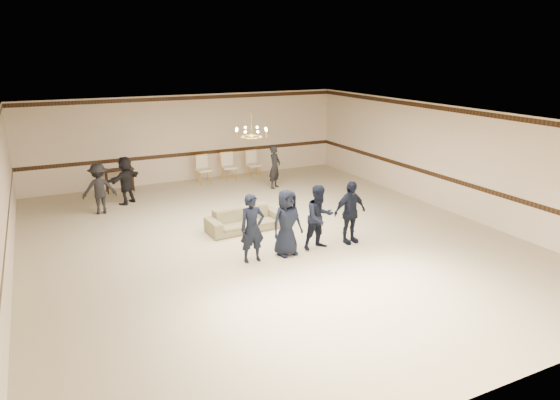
{
  "coord_description": "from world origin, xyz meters",
  "views": [
    {
      "loc": [
        -5.15,
        -11.2,
        4.78
      ],
      "look_at": [
        0.11,
        -0.5,
        1.19
      ],
      "focal_mm": 32.07,
      "sensor_mm": 36.0,
      "label": 1
    }
  ],
  "objects": [
    {
      "name": "boy_b",
      "position": [
        -0.02,
        -1.15,
        0.82
      ],
      "size": [
        0.85,
        0.6,
        1.63
      ],
      "primitive_type": "imported",
      "rotation": [
        0.0,
        0.0,
        0.11
      ],
      "color": "black",
      "rests_on": "floor"
    },
    {
      "name": "banquet_chair_left",
      "position": [
        0.27,
        6.25,
        0.51
      ],
      "size": [
        0.54,
        0.54,
        1.03
      ],
      "primitive_type": null,
      "rotation": [
        0.0,
        0.0,
        0.1
      ],
      "color": "#F4EDCD",
      "rests_on": "floor"
    },
    {
      "name": "crown_molding",
      "position": [
        0.0,
        6.99,
        3.08
      ],
      "size": [
        12.0,
        0.02,
        0.14
      ],
      "primitive_type": "cube",
      "color": "#321C0F",
      "rests_on": "wall_back"
    },
    {
      "name": "console_table",
      "position": [
        -2.73,
        6.45,
        0.41
      ],
      "size": [
        1.0,
        0.48,
        0.82
      ],
      "primitive_type": "cube",
      "rotation": [
        0.0,
        0.0,
        0.08
      ],
      "color": "black",
      "rests_on": "floor"
    },
    {
      "name": "adult_mid",
      "position": [
        -2.75,
        4.88,
        0.77
      ],
      "size": [
        1.41,
        1.25,
        1.55
      ],
      "primitive_type": "imported",
      "rotation": [
        0.0,
        0.0,
        3.81
      ],
      "color": "black",
      "rests_on": "floor"
    },
    {
      "name": "banquet_chair_right",
      "position": [
        2.27,
        6.25,
        0.51
      ],
      "size": [
        0.52,
        0.52,
        1.03
      ],
      "primitive_type": null,
      "rotation": [
        0.0,
        0.0,
        0.06
      ],
      "color": "#F4EDCD",
      "rests_on": "floor"
    },
    {
      "name": "chandelier",
      "position": [
        0.0,
        1.0,
        2.88
      ],
      "size": [
        0.94,
        0.94,
        0.89
      ],
      "primitive_type": null,
      "color": "#B39239",
      "rests_on": "ceiling"
    },
    {
      "name": "adult_left",
      "position": [
        -3.65,
        4.18,
        0.77
      ],
      "size": [
        1.02,
        0.61,
        1.55
      ],
      "primitive_type": "imported",
      "rotation": [
        0.0,
        0.0,
        3.11
      ],
      "color": "black",
      "rests_on": "floor"
    },
    {
      "name": "boy_c",
      "position": [
        0.88,
        -1.15,
        0.82
      ],
      "size": [
        0.84,
        0.68,
        1.63
      ],
      "primitive_type": "imported",
      "rotation": [
        0.0,
        0.0,
        0.07
      ],
      "color": "black",
      "rests_on": "floor"
    },
    {
      "name": "boy_d",
      "position": [
        1.78,
        -1.15,
        0.82
      ],
      "size": [
        0.98,
        0.47,
        1.63
      ],
      "primitive_type": "imported",
      "rotation": [
        0.0,
        0.0,
        0.07
      ],
      "color": "black",
      "rests_on": "floor"
    },
    {
      "name": "chair_rail",
      "position": [
        0.0,
        6.99,
        1.0
      ],
      "size": [
        12.0,
        0.02,
        0.14
      ],
      "primitive_type": "cube",
      "color": "#321C0F",
      "rests_on": "wall_back"
    },
    {
      "name": "banquet_chair_mid",
      "position": [
        1.27,
        6.25,
        0.51
      ],
      "size": [
        0.54,
        0.54,
        1.03
      ],
      "primitive_type": null,
      "rotation": [
        0.0,
        0.0,
        -0.1
      ],
      "color": "#F4EDCD",
      "rests_on": "floor"
    },
    {
      "name": "adult_right",
      "position": [
        2.35,
        4.48,
        0.77
      ],
      "size": [
        0.67,
        0.64,
        1.55
      ],
      "primitive_type": "imported",
      "rotation": [
        0.0,
        0.0,
        0.68
      ],
      "color": "black",
      "rests_on": "floor"
    },
    {
      "name": "settee",
      "position": [
        -0.29,
        0.89,
        0.31
      ],
      "size": [
        2.15,
        0.94,
        0.61
      ],
      "primitive_type": "imported",
      "rotation": [
        0.0,
        0.0,
        0.05
      ],
      "color": "#7F7455",
      "rests_on": "floor"
    },
    {
      "name": "boy_a",
      "position": [
        -0.92,
        -1.15,
        0.82
      ],
      "size": [
        0.61,
        0.42,
        1.63
      ],
      "primitive_type": "imported",
      "rotation": [
        0.0,
        0.0,
        -0.04
      ],
      "color": "black",
      "rests_on": "floor"
    },
    {
      "name": "room",
      "position": [
        0.0,
        0.0,
        1.6
      ],
      "size": [
        12.01,
        14.01,
        3.21
      ],
      "color": "beige",
      "rests_on": "ground"
    }
  ]
}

